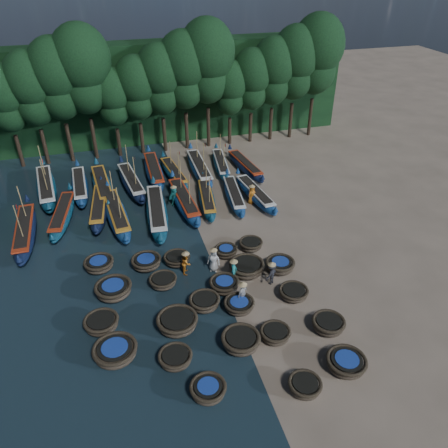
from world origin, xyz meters
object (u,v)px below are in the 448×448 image
object	(u,v)px
coracle_13	(239,305)
fisherman_6	(252,194)
long_boat_15	(199,168)
fisherman_5	(174,195)
long_boat_6	(207,199)
coracle_9	(328,324)
coracle_6	(175,358)
coracle_8	(275,334)
coracle_3	(305,386)
long_boat_5	(184,200)
long_boat_8	(255,194)
coracle_20	(99,264)
long_boat_14	(174,173)
long_boat_17	(245,165)
long_boat_1	(63,214)
coracle_22	(177,259)
coracle_10	(102,323)
long_boat_7	(234,195)
fisherman_1	(234,270)
long_boat_9	(46,187)
coracle_12	(205,302)
coracle_15	(114,289)
long_boat_13	(154,171)
long_boat_0	(25,231)
long_boat_16	(221,164)
fisherman_2	(186,262)
coracle_4	(346,363)
long_boat_11	(102,186)
coracle_23	(226,251)
coracle_17	(224,284)
coracle_21	(146,262)
long_boat_2	(99,207)
coracle_24	(251,244)
coracle_7	(241,341)
fisherman_4	(243,293)
fisherman_3	(271,273)
coracle_14	(294,292)
long_boat_12	(131,182)
long_boat_3	(117,214)
fisherman_0	(214,259)
long_boat_10	(80,186)
coracle_16	(163,281)
coracle_19	(280,265)

from	to	relation	value
coracle_13	fisherman_6	world-z (taller)	fisherman_6
long_boat_15	fisherman_5	bearing A→B (deg)	-122.01
long_boat_6	coracle_9	bearing A→B (deg)	-70.53
coracle_6	coracle_8	bearing A→B (deg)	1.26
coracle_3	long_boat_5	distance (m)	18.80
long_boat_8	coracle_20	bearing A→B (deg)	-161.15
long_boat_14	long_boat_17	xyz separation A→B (m)	(6.72, -0.27, 0.01)
coracle_3	coracle_9	distance (m)	4.37
long_boat_1	coracle_22	bearing A→B (deg)	-37.33
coracle_10	long_boat_5	distance (m)	13.84
long_boat_7	fisherman_1	world-z (taller)	fisherman_1
coracle_9	long_boat_9	size ratio (longest dim) A/B	0.24
coracle_12	coracle_9	bearing A→B (deg)	-30.40
coracle_15	long_boat_9	world-z (taller)	long_boat_9
coracle_22	long_boat_13	size ratio (longest dim) A/B	0.25
long_boat_0	long_boat_17	size ratio (longest dim) A/B	1.14
long_boat_16	fisherman_2	bearing A→B (deg)	-106.32
coracle_4	long_boat_11	xyz separation A→B (m)	(-10.85, 22.43, 0.17)
coracle_23	fisherman_2	xyz separation A→B (m)	(-2.98, -1.06, 0.47)
coracle_10	coracle_13	world-z (taller)	coracle_10
coracle_17	coracle_21	world-z (taller)	coracle_17
coracle_20	long_boat_13	size ratio (longest dim) A/B	0.24
coracle_20	long_boat_13	world-z (taller)	long_boat_13
coracle_21	coracle_23	world-z (taller)	coracle_21
coracle_6	coracle_17	world-z (taller)	coracle_17
long_boat_8	coracle_23	bearing A→B (deg)	-129.60
coracle_20	fisherman_5	bearing A→B (deg)	48.07
long_boat_2	fisherman_2	distance (m)	10.57
coracle_24	long_boat_0	bearing A→B (deg)	159.49
coracle_7	coracle_8	size ratio (longest dim) A/B	1.43
coracle_20	long_boat_5	distance (m)	9.53
coracle_23	long_boat_0	distance (m)	14.70
fisherman_4	long_boat_1	bearing A→B (deg)	90.55
long_boat_5	fisherman_3	bearing A→B (deg)	-75.99
coracle_6	coracle_14	size ratio (longest dim) A/B	0.88
coracle_13	coracle_14	xyz separation A→B (m)	(3.49, 0.12, -0.01)
coracle_20	long_boat_9	distance (m)	12.45
coracle_24	long_boat_11	world-z (taller)	long_boat_11
long_boat_7	long_boat_12	bearing A→B (deg)	156.78
long_boat_3	fisherman_1	xyz separation A→B (m)	(6.55, -9.42, 0.34)
coracle_4	fisherman_3	size ratio (longest dim) A/B	1.38
coracle_9	coracle_12	distance (m)	7.12
coracle_15	fisherman_0	world-z (taller)	fisherman_0
coracle_10	long_boat_10	bearing A→B (deg)	93.51
coracle_16	coracle_19	xyz separation A→B (m)	(7.59, -0.61, 0.09)
coracle_14	long_boat_12	xyz separation A→B (m)	(-7.98, 16.91, 0.20)
coracle_9	long_boat_16	xyz separation A→B (m)	(-0.22, 21.39, 0.06)
fisherman_3	fisherman_0	bearing A→B (deg)	-69.49
long_boat_2	long_boat_6	bearing A→B (deg)	-1.13
coracle_9	long_boat_1	size ratio (longest dim) A/B	0.29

